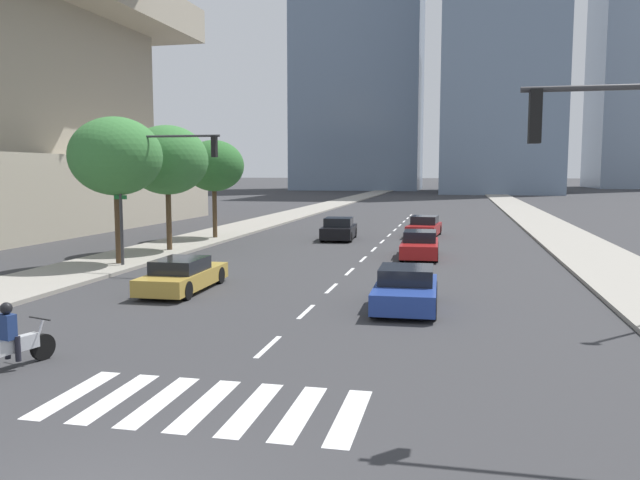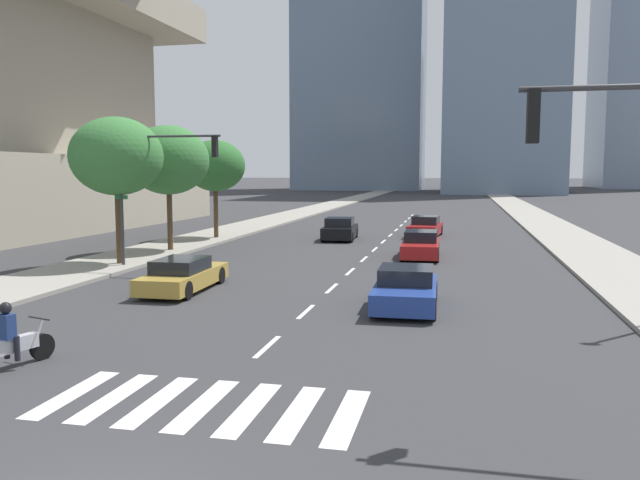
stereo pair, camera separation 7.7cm
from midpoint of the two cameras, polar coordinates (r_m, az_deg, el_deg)
sidewalk_east at (r=37.44m, az=22.71°, el=-0.75°), size 4.00×260.00×0.15m
sidewalk_west at (r=40.06m, az=-10.76°, el=0.04°), size 4.00×260.00×0.15m
crosswalk_near at (r=12.28m, az=-10.25°, el=-14.31°), size 5.85×2.70×0.01m
lane_divider_center at (r=39.09m, az=5.75°, el=-0.13°), size 0.14×50.00×0.01m
motorcycle_lead at (r=15.50m, az=-25.85°, el=-8.26°), size 0.90×2.06×1.49m
sedan_red_0 at (r=42.47m, az=9.49°, el=1.15°), size 2.19×4.70×1.35m
sedan_blue_1 at (r=20.18m, az=7.81°, el=-4.42°), size 2.03×4.26×1.28m
sedan_red_2 at (r=32.08m, az=9.08°, el=-0.48°), size 1.94×4.70×1.32m
sedan_gold_3 at (r=23.39m, az=-12.09°, el=-3.12°), size 1.86×4.74×1.20m
sedan_black_4 at (r=39.91m, az=1.86°, el=0.94°), size 2.15×4.38×1.41m
traffic_signal_far at (r=28.49m, az=-14.36°, el=6.01°), size 4.97×0.28×6.02m
street_tree_nearest at (r=29.86m, az=-17.72°, el=7.15°), size 4.09×4.09×6.54m
street_tree_second at (r=34.41m, az=-13.38°, el=6.97°), size 4.25×4.25×6.53m
street_tree_third at (r=40.36m, az=-9.34°, el=6.57°), size 3.74×3.74×6.07m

